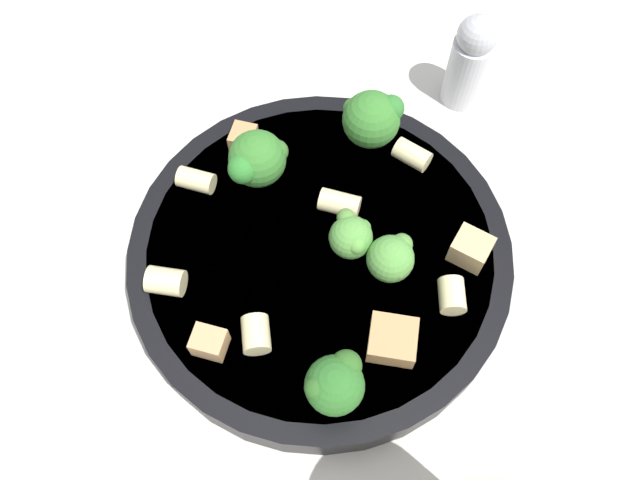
# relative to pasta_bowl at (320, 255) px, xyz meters

# --- Properties ---
(ground_plane) EXTENTS (2.00, 2.00, 0.00)m
(ground_plane) POSITION_rel_pasta_bowl_xyz_m (0.00, 0.00, -0.02)
(ground_plane) COLOR beige
(pasta_bowl) EXTENTS (0.25, 0.25, 0.03)m
(pasta_bowl) POSITION_rel_pasta_bowl_xyz_m (0.00, 0.00, 0.00)
(pasta_bowl) COLOR black
(pasta_bowl) RESTS_ON ground_plane
(broccoli_floret_0) EXTENTS (0.04, 0.04, 0.04)m
(broccoli_floret_0) POSITION_rel_pasta_bowl_xyz_m (0.09, -0.02, 0.04)
(broccoli_floret_0) COLOR #9EC175
(broccoli_floret_0) RESTS_ON pasta_bowl
(broccoli_floret_1) EXTENTS (0.03, 0.03, 0.03)m
(broccoli_floret_1) POSITION_rel_pasta_bowl_xyz_m (0.00, -0.02, 0.03)
(broccoli_floret_1) COLOR #93B766
(broccoli_floret_1) RESTS_ON pasta_bowl
(broccoli_floret_2) EXTENTS (0.03, 0.03, 0.03)m
(broccoli_floret_2) POSITION_rel_pasta_bowl_xyz_m (-0.01, -0.05, 0.03)
(broccoli_floret_2) COLOR #84AD60
(broccoli_floret_2) RESTS_ON pasta_bowl
(broccoli_floret_3) EXTENTS (0.04, 0.03, 0.04)m
(broccoli_floret_3) POSITION_rel_pasta_bowl_xyz_m (-0.09, -0.02, 0.04)
(broccoli_floret_3) COLOR #93B766
(broccoli_floret_3) RESTS_ON pasta_bowl
(broccoli_floret_4) EXTENTS (0.04, 0.04, 0.04)m
(broccoli_floret_4) POSITION_rel_pasta_bowl_xyz_m (0.04, 0.05, 0.04)
(broccoli_floret_4) COLOR #93B766
(broccoli_floret_4) RESTS_ON pasta_bowl
(rigatoni_0) EXTENTS (0.02, 0.03, 0.02)m
(rigatoni_0) POSITION_rel_pasta_bowl_xyz_m (0.03, -0.01, 0.02)
(rigatoni_0) COLOR beige
(rigatoni_0) RESTS_ON pasta_bowl
(rigatoni_1) EXTENTS (0.02, 0.02, 0.02)m
(rigatoni_1) POSITION_rel_pasta_bowl_xyz_m (-0.04, 0.09, 0.02)
(rigatoni_1) COLOR beige
(rigatoni_1) RESTS_ON pasta_bowl
(rigatoni_2) EXTENTS (0.02, 0.03, 0.01)m
(rigatoni_2) POSITION_rel_pasta_bowl_xyz_m (0.08, -0.05, 0.02)
(rigatoni_2) COLOR beige
(rigatoni_2) RESTS_ON pasta_bowl
(rigatoni_3) EXTENTS (0.02, 0.02, 0.02)m
(rigatoni_3) POSITION_rel_pasta_bowl_xyz_m (-0.02, -0.09, 0.02)
(rigatoni_3) COLOR beige
(rigatoni_3) RESTS_ON pasta_bowl
(rigatoni_4) EXTENTS (0.02, 0.03, 0.01)m
(rigatoni_4) POSITION_rel_pasta_bowl_xyz_m (0.03, 0.09, 0.02)
(rigatoni_4) COLOR beige
(rigatoni_4) RESTS_ON pasta_bowl
(rigatoni_5) EXTENTS (0.03, 0.02, 0.02)m
(rigatoni_5) POSITION_rel_pasta_bowl_xyz_m (-0.07, 0.03, 0.02)
(rigatoni_5) COLOR beige
(rigatoni_5) RESTS_ON pasta_bowl
(chicken_chunk_0) EXTENTS (0.03, 0.03, 0.02)m
(chicken_chunk_0) POSITION_rel_pasta_bowl_xyz_m (0.01, -0.09, 0.02)
(chicken_chunk_0) COLOR tan
(chicken_chunk_0) RESTS_ON pasta_bowl
(chicken_chunk_1) EXTENTS (0.02, 0.02, 0.01)m
(chicken_chunk_1) POSITION_rel_pasta_bowl_xyz_m (0.07, 0.07, 0.02)
(chicken_chunk_1) COLOR tan
(chicken_chunk_1) RESTS_ON pasta_bowl
(chicken_chunk_2) EXTENTS (0.02, 0.02, 0.02)m
(chicken_chunk_2) POSITION_rel_pasta_bowl_xyz_m (-0.08, 0.05, 0.02)
(chicken_chunk_2) COLOR tan
(chicken_chunk_2) RESTS_ON pasta_bowl
(chicken_chunk_3) EXTENTS (0.03, 0.03, 0.02)m
(chicken_chunk_3) POSITION_rel_pasta_bowl_xyz_m (-0.06, -0.05, 0.02)
(chicken_chunk_3) COLOR tan
(chicken_chunk_3) RESTS_ON pasta_bowl
(pepper_shaker) EXTENTS (0.03, 0.03, 0.08)m
(pepper_shaker) POSITION_rel_pasta_bowl_xyz_m (0.16, -0.08, 0.02)
(pepper_shaker) COLOR silver
(pepper_shaker) RESTS_ON ground_plane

